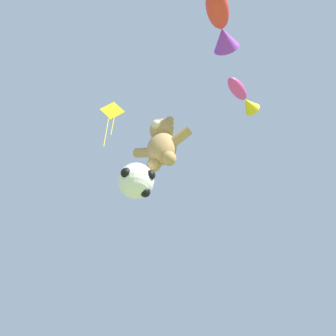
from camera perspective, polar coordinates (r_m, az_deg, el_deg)
The scene contains 5 objects.
teddy_bear_kite at distance 10.25m, azimuth -1.11°, elevation 4.39°, with size 2.08×0.91×2.11m.
soccer_ball_kite at distance 9.39m, azimuth -5.55°, elevation -2.24°, with size 1.16×1.15×1.06m.
fish_kite_magenta at distance 11.93m, azimuth 12.97°, elevation 11.99°, with size 0.72×1.69×0.55m.
fish_kite_crimson at distance 10.98m, azimuth 9.22°, elevation 23.51°, with size 1.09×2.01×0.82m.
diamond_kite at distance 13.22m, azimuth -9.78°, elevation 9.23°, with size 0.81×0.63×2.51m.
Camera 1 is at (2.89, -2.45, 1.68)m, focal length 35.00 mm.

